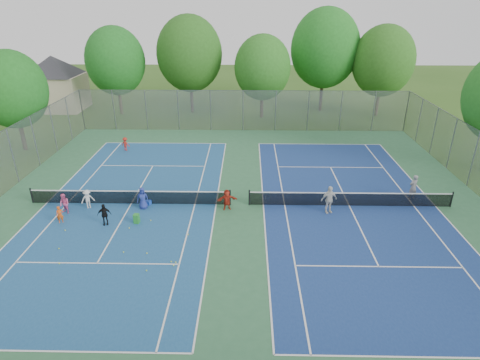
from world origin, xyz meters
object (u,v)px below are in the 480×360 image
object	(u,v)px
ball_crate	(148,202)
net_right	(350,200)
ball_hopper	(137,219)
net_left	(131,198)
instructor	(413,187)

from	to	relation	value
ball_crate	net_right	bearing A→B (deg)	0.26
ball_hopper	ball_crate	bearing A→B (deg)	86.61
net_left	instructor	world-z (taller)	instructor
net_right	ball_crate	size ratio (longest dim) A/B	36.26
ball_crate	instructor	size ratio (longest dim) A/B	0.21
net_left	net_right	size ratio (longest dim) A/B	1.00
net_left	net_right	world-z (taller)	same
net_left	ball_hopper	xyz separation A→B (m)	(0.99, -2.40, -0.16)
ball_hopper	instructor	bearing A→B (deg)	11.37
ball_hopper	instructor	world-z (taller)	instructor
instructor	net_left	bearing A→B (deg)	-19.70
net_right	net_left	bearing A→B (deg)	180.00
net_right	instructor	bearing A→B (deg)	14.06
net_right	ball_hopper	bearing A→B (deg)	-169.53
net_left	instructor	bearing A→B (deg)	3.38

